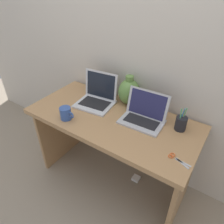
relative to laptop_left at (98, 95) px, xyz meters
The scene contains 10 objects.
ground_plane 0.86m from the laptop_left, 27.67° to the right, with size 6.00×6.00×0.00m, color gray.
back_wall 0.50m from the laptop_left, 45.74° to the left, with size 4.40×0.04×2.40m, color beige.
desk 0.35m from the laptop_left, 27.67° to the right, with size 1.35×0.63×0.75m.
laptop_left is the anchor object (origin of this frame).
laptop_right 0.45m from the laptop_left, ahead, with size 0.33×0.24×0.22m.
green_vase 0.27m from the laptop_left, 30.53° to the left, with size 0.18×0.18×0.25m.
coffee_mug 0.34m from the laptop_left, 99.42° to the right, with size 0.13×0.09×0.10m.
pen_cup 0.72m from the laptop_left, ahead, with size 0.08×0.08×0.18m.
scissors 0.84m from the laptop_left, 18.19° to the right, with size 0.15×0.08×0.01m.
power_brick 0.91m from the laptop_left, ahead, with size 0.07×0.07×0.03m, color white.
Camera 1 is at (0.74, -1.10, 1.72)m, focal length 33.62 mm.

